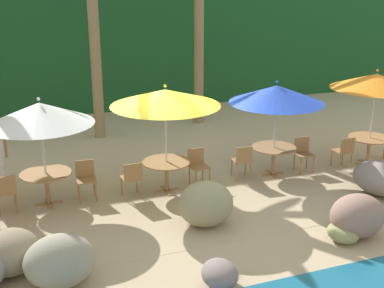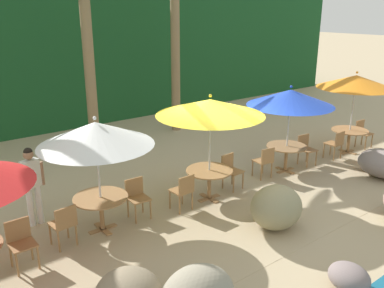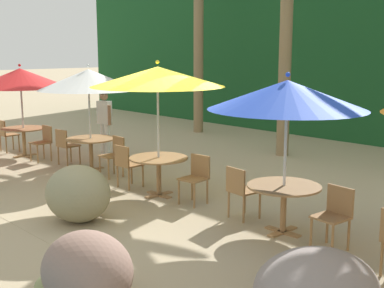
# 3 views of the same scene
# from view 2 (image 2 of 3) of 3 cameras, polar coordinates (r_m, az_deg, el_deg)

# --- Properties ---
(ground_plane) EXTENTS (120.00, 120.00, 0.00)m
(ground_plane) POSITION_cam_2_polar(r_m,az_deg,el_deg) (10.21, 4.66, -7.04)
(ground_plane) COLOR tan
(terrace_deck) EXTENTS (18.00, 5.20, 0.01)m
(terrace_deck) POSITION_cam_2_polar(r_m,az_deg,el_deg) (10.21, 4.66, -7.02)
(terrace_deck) COLOR tan
(terrace_deck) RESTS_ON ground
(foliage_backdrop) EXTENTS (28.00, 2.40, 6.00)m
(foliage_backdrop) POSITION_cam_2_polar(r_m,az_deg,el_deg) (17.03, -16.40, 13.01)
(foliage_backdrop) COLOR #194C23
(foliage_backdrop) RESTS_ON ground
(rock_seawall) EXTENTS (17.21, 3.41, 0.91)m
(rock_seawall) POSITION_cam_2_polar(r_m,az_deg,el_deg) (8.81, 17.45, -9.54)
(rock_seawall) COLOR #8E905A
(rock_seawall) RESTS_ON ground
(chair_red_seaward) EXTENTS (0.43, 0.43, 0.87)m
(chair_red_seaward) POSITION_cam_2_polar(r_m,az_deg,el_deg) (7.97, -22.40, -12.08)
(chair_red_seaward) COLOR #9E7042
(chair_red_seaward) RESTS_ON ground
(umbrella_white) EXTENTS (2.24, 2.24, 2.40)m
(umbrella_white) POSITION_cam_2_polar(r_m,az_deg,el_deg) (8.12, -13.06, 1.38)
(umbrella_white) COLOR silver
(umbrella_white) RESTS_ON ground
(dining_table_white) EXTENTS (1.10, 1.10, 0.74)m
(dining_table_white) POSITION_cam_2_polar(r_m,az_deg,el_deg) (8.64, -12.37, -7.84)
(dining_table_white) COLOR #A37547
(dining_table_white) RESTS_ON ground
(chair_white_seaward) EXTENTS (0.44, 0.45, 0.87)m
(chair_white_seaward) POSITION_cam_2_polar(r_m,az_deg,el_deg) (9.07, -7.58, -6.96)
(chair_white_seaward) COLOR #9E7042
(chair_white_seaward) RESTS_ON ground
(chair_white_inland) EXTENTS (0.46, 0.46, 0.87)m
(chair_white_inland) POSITION_cam_2_polar(r_m,az_deg,el_deg) (8.27, -17.11, -10.29)
(chair_white_inland) COLOR #9E7042
(chair_white_inland) RESTS_ON ground
(umbrella_yellow) EXTENTS (2.46, 2.46, 2.53)m
(umbrella_yellow) POSITION_cam_2_polar(r_m,az_deg,el_deg) (9.27, 2.52, 5.04)
(umbrella_yellow) COLOR silver
(umbrella_yellow) RESTS_ON ground
(dining_table_yellow) EXTENTS (1.10, 1.10, 0.74)m
(dining_table_yellow) POSITION_cam_2_polar(r_m,az_deg,el_deg) (9.77, 2.39, -4.24)
(dining_table_yellow) COLOR #A37547
(dining_table_yellow) RESTS_ON ground
(chair_yellow_seaward) EXTENTS (0.46, 0.47, 0.87)m
(chair_yellow_seaward) POSITION_cam_2_polar(r_m,az_deg,el_deg) (10.45, 5.29, -3.38)
(chair_yellow_seaward) COLOR #9E7042
(chair_yellow_seaward) RESTS_ON ground
(chair_yellow_inland) EXTENTS (0.44, 0.44, 0.87)m
(chair_yellow_inland) POSITION_cam_2_polar(r_m,az_deg,el_deg) (9.24, -1.18, -6.29)
(chair_yellow_inland) COLOR #9E7042
(chair_yellow_inland) RESTS_ON ground
(umbrella_blue) EXTENTS (2.31, 2.31, 2.41)m
(umbrella_blue) POSITION_cam_2_polar(r_m,az_deg,el_deg) (11.33, 13.34, 6.20)
(umbrella_blue) COLOR silver
(umbrella_blue) RESTS_ON ground
(dining_table_blue) EXTENTS (1.10, 1.10, 0.74)m
(dining_table_blue) POSITION_cam_2_polar(r_m,az_deg,el_deg) (11.71, 12.82, -0.81)
(dining_table_blue) COLOR #A37547
(dining_table_blue) RESTS_ON ground
(chair_blue_seaward) EXTENTS (0.46, 0.47, 0.87)m
(chair_blue_seaward) POSITION_cam_2_polar(r_m,az_deg,el_deg) (12.40, 15.29, -0.44)
(chair_blue_seaward) COLOR #9E7042
(chair_blue_seaward) RESTS_ON ground
(chair_blue_inland) EXTENTS (0.46, 0.47, 0.87)m
(chair_blue_inland) POSITION_cam_2_polar(r_m,az_deg,el_deg) (11.13, 9.94, -2.19)
(chair_blue_inland) COLOR #9E7042
(chair_blue_inland) RESTS_ON ground
(umbrella_orange) EXTENTS (2.29, 2.29, 2.54)m
(umbrella_orange) POSITION_cam_2_polar(r_m,az_deg,el_deg) (13.45, 21.54, 7.96)
(umbrella_orange) COLOR silver
(umbrella_orange) RESTS_ON ground
(dining_table_orange) EXTENTS (1.10, 1.10, 0.74)m
(dining_table_orange) POSITION_cam_2_polar(r_m,az_deg,el_deg) (13.80, 20.76, 1.34)
(dining_table_orange) COLOR #A37547
(dining_table_orange) RESTS_ON ground
(chair_orange_seaward) EXTENTS (0.43, 0.44, 0.87)m
(chair_orange_seaward) POSITION_cam_2_polar(r_m,az_deg,el_deg) (14.56, 22.30, 1.59)
(chair_orange_seaward) COLOR #9E7042
(chair_orange_seaward) RESTS_ON ground
(chair_orange_inland) EXTENTS (0.43, 0.44, 0.87)m
(chair_orange_inland) POSITION_cam_2_polar(r_m,az_deg,el_deg) (13.08, 19.12, 0.16)
(chair_orange_inland) COLOR #9E7042
(chair_orange_inland) RESTS_ON ground
(palm_tree_second) EXTENTS (3.50, 3.74, 5.77)m
(palm_tree_second) POSITION_cam_2_polar(r_m,az_deg,el_deg) (12.74, -14.32, 16.40)
(palm_tree_second) COLOR olive
(palm_tree_second) RESTS_ON ground
(palm_tree_third) EXTENTS (3.18, 3.09, 6.69)m
(palm_tree_third) POSITION_cam_2_polar(r_m,az_deg,el_deg) (14.93, -2.35, 18.11)
(palm_tree_third) COLOR olive
(palm_tree_third) RESTS_ON ground
(waiter_in_white) EXTENTS (0.52, 0.30, 1.70)m
(waiter_in_white) POSITION_cam_2_polar(r_m,az_deg,el_deg) (9.10, -21.11, -4.74)
(waiter_in_white) COLOR white
(waiter_in_white) RESTS_ON ground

